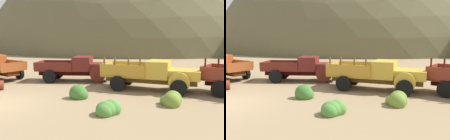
% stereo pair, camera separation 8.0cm
% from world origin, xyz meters
% --- Properties ---
extents(hill_far_right, '(74.52, 64.17, 49.66)m').
position_xyz_m(hill_far_right, '(-15.96, 56.06, 0.00)').
color(hill_far_right, brown).
rests_on(hill_far_right, ground).
extents(truck_oxblood, '(6.16, 3.87, 1.89)m').
position_xyz_m(truck_oxblood, '(0.57, 7.44, 1.00)').
color(truck_oxblood, black).
rests_on(truck_oxblood, ground).
extents(truck_faded_yellow, '(6.11, 2.80, 2.16)m').
position_xyz_m(truck_faded_yellow, '(6.63, 6.58, 1.00)').
color(truck_faded_yellow, brown).
rests_on(truck_faded_yellow, ground).
extents(bush_front_right, '(1.11, 0.92, 0.97)m').
position_xyz_m(bush_front_right, '(3.15, 2.87, 0.25)').
color(bush_front_right, '#3D702D').
rests_on(bush_front_right, ground).
extents(bush_near_barrel, '(1.03, 1.29, 0.98)m').
position_xyz_m(bush_near_barrel, '(-10.35, 12.07, 0.24)').
color(bush_near_barrel, '#3D702D').
rests_on(bush_near_barrel, ground).
extents(bush_lone_scrub, '(1.09, 1.18, 0.90)m').
position_xyz_m(bush_lone_scrub, '(8.03, 3.60, 0.22)').
color(bush_lone_scrub, olive).
rests_on(bush_lone_scrub, ground).
extents(bush_back_edge, '(1.06, 1.20, 0.78)m').
position_xyz_m(bush_back_edge, '(5.73, 1.06, 0.21)').
color(bush_back_edge, '#4C8438').
rests_on(bush_back_edge, ground).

